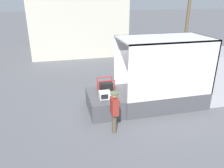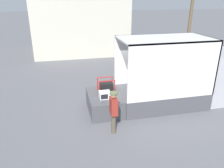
{
  "view_description": "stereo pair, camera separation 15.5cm",
  "coord_description": "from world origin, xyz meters",
  "px_view_note": "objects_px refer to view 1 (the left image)",
  "views": [
    {
      "loc": [
        -2.53,
        -8.67,
        4.83
      ],
      "look_at": [
        -0.42,
        -0.2,
        1.35
      ],
      "focal_mm": 35.0,
      "sensor_mm": 36.0,
      "label": 1
    },
    {
      "loc": [
        -2.38,
        -8.71,
        4.83
      ],
      "look_at": [
        -0.42,
        -0.2,
        1.35
      ],
      "focal_mm": 35.0,
      "sensor_mm": 36.0,
      "label": 2
    }
  ],
  "objects_px": {
    "worker_person": "(114,109)",
    "box_truck": "(190,81)",
    "portable_generator": "(106,87)",
    "microwave": "(105,95)"
  },
  "relations": [
    {
      "from": "microwave",
      "to": "portable_generator",
      "type": "xyz_separation_m",
      "value": [
        0.22,
        0.71,
        0.08
      ]
    },
    {
      "from": "box_truck",
      "to": "microwave",
      "type": "relative_size",
      "value": 12.53
    },
    {
      "from": "box_truck",
      "to": "portable_generator",
      "type": "relative_size",
      "value": 8.09
    },
    {
      "from": "microwave",
      "to": "worker_person",
      "type": "xyz_separation_m",
      "value": [
        0.05,
        -1.42,
        0.07
      ]
    },
    {
      "from": "portable_generator",
      "to": "box_truck",
      "type": "bearing_deg",
      "value": -4.67
    },
    {
      "from": "box_truck",
      "to": "microwave",
      "type": "height_order",
      "value": "box_truck"
    },
    {
      "from": "portable_generator",
      "to": "microwave",
      "type": "bearing_deg",
      "value": -107.41
    },
    {
      "from": "box_truck",
      "to": "worker_person",
      "type": "xyz_separation_m",
      "value": [
        -4.27,
        -1.8,
        0.0
      ]
    },
    {
      "from": "worker_person",
      "to": "box_truck",
      "type": "bearing_deg",
      "value": 22.86
    },
    {
      "from": "microwave",
      "to": "worker_person",
      "type": "height_order",
      "value": "worker_person"
    }
  ]
}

